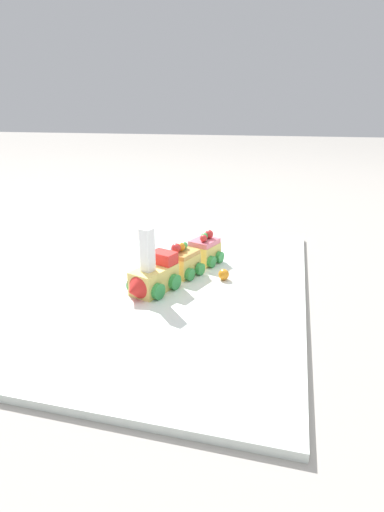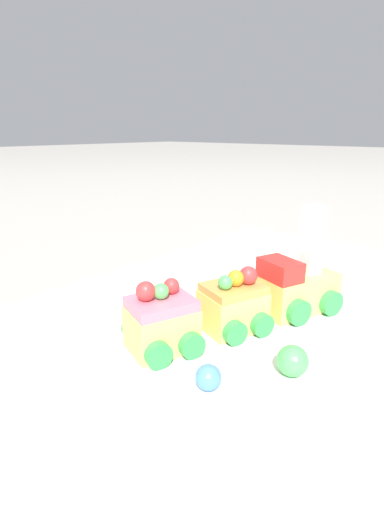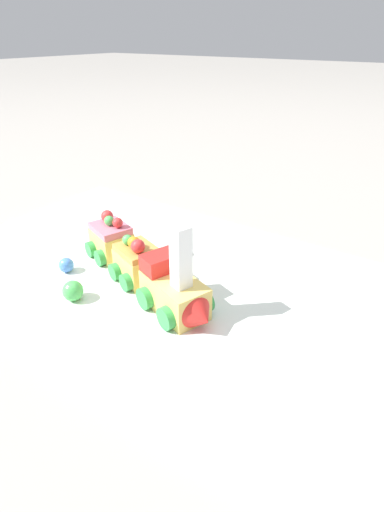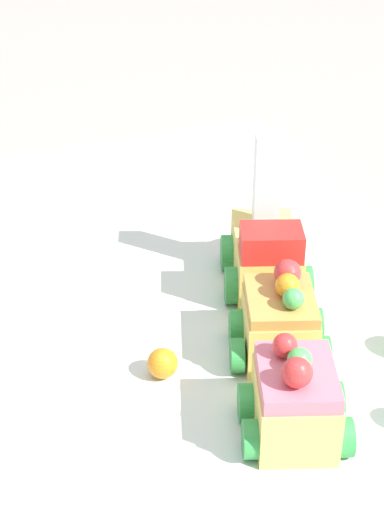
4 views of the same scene
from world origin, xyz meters
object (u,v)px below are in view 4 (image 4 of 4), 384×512
at_px(cake_car_caramel, 280,324).
at_px(gumball_orange, 162,363).
at_px(cake_train_locomotive, 265,247).
at_px(cake_car_strawberry, 295,402).

relative_size(cake_car_caramel, gumball_orange, 3.84).
bearing_deg(gumball_orange, cake_train_locomotive, -53.61).
bearing_deg(gumball_orange, cake_car_strawberry, -145.66).
relative_size(cake_train_locomotive, gumball_orange, 5.68).
height_order(cake_car_caramel, gumball_orange, cake_car_caramel).
relative_size(cake_train_locomotive, cake_car_caramel, 1.48).
height_order(cake_car_caramel, cake_car_strawberry, cake_car_strawberry).
distance_m(cake_train_locomotive, gumball_orange, 0.15).
relative_size(cake_train_locomotive, cake_car_strawberry, 1.48).
distance_m(cake_car_caramel, cake_car_strawberry, 0.08).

